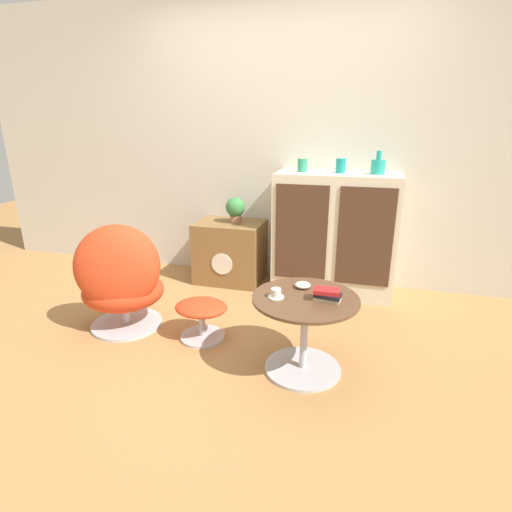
# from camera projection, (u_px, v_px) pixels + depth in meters

# --- Properties ---
(ground_plane) EXTENTS (12.00, 12.00, 0.00)m
(ground_plane) POSITION_uv_depth(u_px,v_px,m) (235.00, 351.00, 2.72)
(ground_plane) COLOR #A87542
(wall_back) EXTENTS (6.40, 0.06, 2.60)m
(wall_back) POSITION_uv_depth(u_px,v_px,m) (284.00, 143.00, 3.68)
(wall_back) COLOR beige
(wall_back) RESTS_ON ground_plane
(sideboard) EXTENTS (1.05, 0.48, 1.08)m
(sideboard) POSITION_uv_depth(u_px,v_px,m) (334.00, 234.00, 3.54)
(sideboard) COLOR beige
(sideboard) RESTS_ON ground_plane
(tv_console) EXTENTS (0.63, 0.48, 0.58)m
(tv_console) POSITION_uv_depth(u_px,v_px,m) (230.00, 252.00, 3.87)
(tv_console) COLOR brown
(tv_console) RESTS_ON ground_plane
(egg_chair) EXTENTS (0.77, 0.74, 0.84)m
(egg_chair) POSITION_uv_depth(u_px,v_px,m) (121.00, 281.00, 2.90)
(egg_chair) COLOR #B7B7BC
(egg_chair) RESTS_ON ground_plane
(ottoman) EXTENTS (0.38, 0.32, 0.29)m
(ottoman) POSITION_uv_depth(u_px,v_px,m) (201.00, 312.00, 2.83)
(ottoman) COLOR #B7B7BC
(ottoman) RESTS_ON ground_plane
(coffee_table) EXTENTS (0.64, 0.64, 0.50)m
(coffee_table) POSITION_uv_depth(u_px,v_px,m) (304.00, 327.00, 2.42)
(coffee_table) COLOR #B7B7BC
(coffee_table) RESTS_ON ground_plane
(vase_leftmost) EXTENTS (0.08, 0.08, 0.11)m
(vase_leftmost) POSITION_uv_depth(u_px,v_px,m) (302.00, 165.00, 3.43)
(vase_leftmost) COLOR #2D8E6B
(vase_leftmost) RESTS_ON sideboard
(vase_inner_left) EXTENTS (0.08, 0.08, 0.12)m
(vase_inner_left) POSITION_uv_depth(u_px,v_px,m) (341.00, 166.00, 3.35)
(vase_inner_left) COLOR teal
(vase_inner_left) RESTS_ON sideboard
(vase_inner_right) EXTENTS (0.12, 0.12, 0.19)m
(vase_inner_right) POSITION_uv_depth(u_px,v_px,m) (378.00, 166.00, 3.27)
(vase_inner_right) COLOR teal
(vase_inner_right) RESTS_ON sideboard
(potted_plant) EXTENTS (0.18, 0.18, 0.24)m
(potted_plant) POSITION_uv_depth(u_px,v_px,m) (235.00, 209.00, 3.72)
(potted_plant) COLOR #996B4C
(potted_plant) RESTS_ON tv_console
(teacup) EXTENTS (0.10, 0.10, 0.06)m
(teacup) POSITION_uv_depth(u_px,v_px,m) (276.00, 294.00, 2.35)
(teacup) COLOR silver
(teacup) RESTS_ON coffee_table
(book_stack) EXTENTS (0.17, 0.11, 0.07)m
(book_stack) POSITION_uv_depth(u_px,v_px,m) (327.00, 295.00, 2.31)
(book_stack) COLOR beige
(book_stack) RESTS_ON coffee_table
(bowl) EXTENTS (0.10, 0.10, 0.04)m
(bowl) POSITION_uv_depth(u_px,v_px,m) (303.00, 285.00, 2.49)
(bowl) COLOR beige
(bowl) RESTS_ON coffee_table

